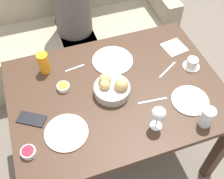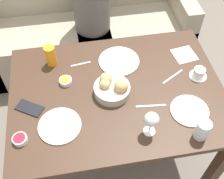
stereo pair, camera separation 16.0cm
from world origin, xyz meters
The scene contains 19 objects.
ground_plane centered at (0.00, 0.00, 0.00)m, with size 10.00×10.00×0.00m, color #6B6056.
dining_table centered at (0.00, 0.00, 0.65)m, with size 1.24×0.90×0.75m.
couch centered at (-0.08, 1.12, 0.33)m, with size 1.87×0.70×0.90m.
seated_person centered at (-0.03, 0.97, 0.54)m, with size 0.30×0.39×1.24m.
bread_basket centered at (-0.03, -0.01, 0.79)m, with size 0.21×0.21×0.12m.
plate_near_left centered at (-0.34, -0.19, 0.76)m, with size 0.23×0.23×0.01m.
plate_near_right centered at (0.37, -0.21, 0.76)m, with size 0.21×0.21×0.01m.
plate_far_center centered at (0.05, 0.23, 0.76)m, with size 0.26×0.26×0.01m.
juice_glass centered at (-0.36, 0.29, 0.82)m, with size 0.07×0.07×0.13m.
water_tumbler centered at (0.37, -0.36, 0.81)m, with size 0.07×0.07×0.12m.
wine_glass centered at (0.11, -0.30, 0.86)m, with size 0.08×0.08×0.16m.
coffee_cup centered at (0.50, 0.03, 0.78)m, with size 0.11×0.11×0.06m.
jam_bowl_berry centered at (-0.54, -0.24, 0.77)m, with size 0.07×0.07×0.03m.
jam_bowl_honey centered at (-0.29, 0.11, 0.77)m, with size 0.07×0.07×0.03m.
fork_silver centered at (0.17, -0.14, 0.75)m, with size 0.17×0.03×0.00m.
knife_silver centered at (0.35, 0.05, 0.75)m, with size 0.15×0.09×0.00m.
spoon_coffee centered at (-0.19, 0.25, 0.75)m, with size 0.13×0.03×0.00m.
napkin centered at (0.48, 0.22, 0.75)m, with size 0.16×0.16×0.00m.
cell_phone centered at (-0.50, -0.04, 0.75)m, with size 0.17×0.14×0.01m.
Camera 2 is at (-0.20, -0.99, 2.03)m, focal length 45.00 mm.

